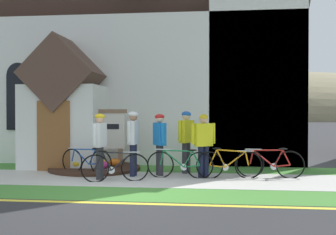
% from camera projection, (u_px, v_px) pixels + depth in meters
% --- Properties ---
extents(ground, '(140.00, 140.00, 0.00)m').
position_uv_depth(ground, '(147.00, 168.00, 12.75)').
color(ground, '#2B2B2D').
extents(sidewalk_slab, '(32.00, 2.37, 0.01)m').
position_uv_depth(sidewalk_slab, '(112.00, 178.00, 10.70)').
color(sidewalk_slab, '#B7B5AD').
rests_on(sidewalk_slab, ground).
extents(grass_verge, '(32.00, 1.46, 0.01)m').
position_uv_depth(grass_verge, '(90.00, 193.00, 8.79)').
color(grass_verge, '#427F33').
rests_on(grass_verge, ground).
extents(church_lawn, '(24.00, 1.51, 0.01)m').
position_uv_depth(church_lawn, '(127.00, 168.00, 12.62)').
color(church_lawn, '#427F33').
rests_on(church_lawn, ground).
extents(curb_paint_stripe, '(28.00, 0.16, 0.01)m').
position_uv_depth(curb_paint_stripe, '(76.00, 202.00, 7.92)').
color(curb_paint_stripe, yellow).
rests_on(curb_paint_stripe, ground).
extents(church_building, '(11.83, 12.42, 12.88)m').
position_uv_depth(church_building, '(161.00, 45.00, 18.14)').
color(church_building, white).
rests_on(church_building, ground).
extents(church_sign, '(1.85, 0.25, 1.85)m').
position_uv_depth(church_sign, '(97.00, 131.00, 12.47)').
color(church_sign, '#7F6047').
rests_on(church_sign, ground).
extents(flower_bed, '(2.76, 2.76, 0.34)m').
position_uv_depth(flower_bed, '(95.00, 167.00, 12.26)').
color(flower_bed, '#382319').
rests_on(flower_bed, ground).
extents(bicycle_yellow, '(1.65, 0.63, 0.79)m').
position_uv_depth(bicycle_yellow, '(86.00, 161.00, 11.42)').
color(bicycle_yellow, black).
rests_on(bicycle_yellow, ground).
extents(bicycle_blue, '(1.79, 0.10, 0.80)m').
position_uv_depth(bicycle_blue, '(180.00, 164.00, 10.77)').
color(bicycle_blue, black).
rests_on(bicycle_blue, ground).
extents(bicycle_black, '(1.67, 0.51, 0.82)m').
position_uv_depth(bicycle_black, '(115.00, 167.00, 10.24)').
color(bicycle_black, black).
rests_on(bicycle_black, ground).
extents(bicycle_orange, '(1.76, 0.22, 0.84)m').
position_uv_depth(bicycle_orange, '(229.00, 164.00, 10.71)').
color(bicycle_orange, black).
rests_on(bicycle_orange, ground).
extents(bicycle_green, '(1.79, 0.25, 0.83)m').
position_uv_depth(bicycle_green, '(270.00, 163.00, 10.83)').
color(bicycle_green, black).
rests_on(bicycle_green, ground).
extents(cyclist_in_red_jersey, '(0.63, 0.40, 1.71)m').
position_uv_depth(cyclist_in_red_jersey, '(203.00, 140.00, 10.86)').
color(cyclist_in_red_jersey, '#191E38').
rests_on(cyclist_in_red_jersey, ground).
extents(cyclist_in_white_jersey, '(0.30, 0.72, 1.78)m').
position_uv_depth(cyclist_in_white_jersey, '(133.00, 138.00, 11.06)').
color(cyclist_in_white_jersey, '#191E38').
rests_on(cyclist_in_white_jersey, ground).
extents(cyclist_in_yellow_jersey, '(0.30, 0.68, 1.73)m').
position_uv_depth(cyclist_in_yellow_jersey, '(100.00, 141.00, 10.53)').
color(cyclist_in_yellow_jersey, '#2D2D33').
rests_on(cyclist_in_yellow_jersey, ground).
extents(cyclist_in_orange_jersey, '(0.43, 0.61, 1.79)m').
position_uv_depth(cyclist_in_orange_jersey, '(186.00, 136.00, 11.58)').
color(cyclist_in_orange_jersey, '#2D2D33').
rests_on(cyclist_in_orange_jersey, ground).
extents(cyclist_in_blue_jersey, '(0.42, 0.68, 1.71)m').
position_uv_depth(cyclist_in_blue_jersey, '(160.00, 139.00, 11.18)').
color(cyclist_in_blue_jersey, '#2D2D33').
rests_on(cyclist_in_blue_jersey, ground).
extents(distant_hill, '(106.52, 47.13, 20.87)m').
position_uv_depth(distant_hill, '(262.00, 119.00, 90.43)').
color(distant_hill, '#847A5B').
rests_on(distant_hill, ground).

